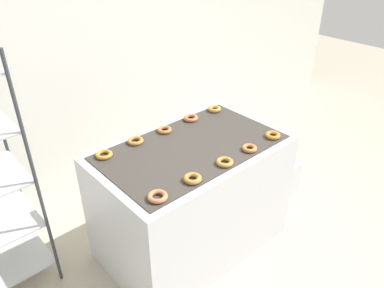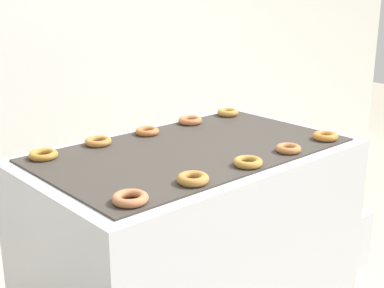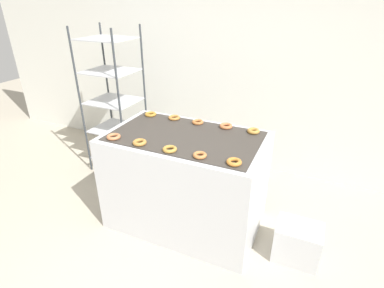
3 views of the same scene
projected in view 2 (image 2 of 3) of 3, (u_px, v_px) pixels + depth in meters
name	position (u px, v px, depth m)	size (l,w,h in m)	color
wall_back	(37.00, 31.00, 3.28)	(8.00, 0.05, 2.80)	silver
fryer_machine	(192.00, 247.00, 2.52)	(1.46, 0.89, 0.98)	silver
glaze_bin	(333.00, 239.00, 3.28)	(0.39, 0.29, 0.35)	silver
donut_near_leftmost	(130.00, 198.00, 1.79)	(0.12, 0.12, 0.03)	#B76F44
donut_near_left	(193.00, 179.00, 1.96)	(0.12, 0.12, 0.03)	#AB7634
donut_near_center	(248.00, 162.00, 2.15)	(0.12, 0.12, 0.03)	#AD7E34
donut_near_right	(288.00, 149.00, 2.32)	(0.11, 0.11, 0.03)	#B86F3A
donut_near_rightmost	(325.00, 136.00, 2.50)	(0.12, 0.12, 0.03)	#BF762D
donut_far_leftmost	(43.00, 155.00, 2.24)	(0.12, 0.12, 0.03)	#B07B2B
donut_far_left	(98.00, 141.00, 2.43)	(0.12, 0.12, 0.03)	#B17435
donut_far_center	(147.00, 131.00, 2.59)	(0.12, 0.12, 0.03)	#B36935
donut_far_right	(190.00, 120.00, 2.79)	(0.13, 0.13, 0.03)	#BA693C
donut_far_rightmost	(228.00, 112.00, 2.95)	(0.12, 0.12, 0.03)	#B38037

